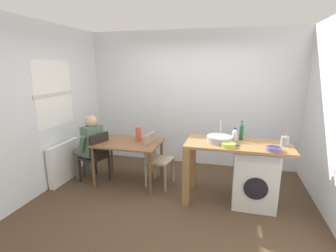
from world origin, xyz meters
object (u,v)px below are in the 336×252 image
object	(u,v)px
seated_person	(90,144)
bottle_tall_green	(235,135)
chair_opposite	(156,156)
washing_machine	(254,176)
mixing_bowl	(228,145)
utensil_crock	(285,141)
chair_person_seat	(96,155)
bottle_squat_brown	(241,131)
colander	(274,148)
dining_table	(128,148)
vase	(138,134)

from	to	relation	value
seated_person	bottle_tall_green	bearing A→B (deg)	-70.99
chair_opposite	washing_machine	bearing A→B (deg)	89.30
chair_opposite	seated_person	size ratio (longest dim) A/B	0.75
mixing_bowl	utensil_crock	distance (m)	0.80
chair_person_seat	washing_machine	distance (m)	2.62
bottle_squat_brown	utensil_crock	xyz separation A→B (m)	(0.58, -0.15, -0.06)
bottle_tall_green	mixing_bowl	bearing A→B (deg)	-104.55
chair_opposite	utensil_crock	bearing A→B (deg)	92.48
bottle_squat_brown	utensil_crock	bearing A→B (deg)	-14.15
washing_machine	mixing_bowl	bearing A→B (deg)	-153.37
chair_opposite	washing_machine	size ratio (longest dim) A/B	1.05
seated_person	washing_machine	bearing A→B (deg)	-73.49
bottle_tall_green	colander	distance (m)	0.61
dining_table	chair_person_seat	world-z (taller)	chair_person_seat
bottle_squat_brown	vase	size ratio (longest dim) A/B	1.16
chair_person_seat	bottle_tall_green	size ratio (longest dim) A/B	4.51
utensil_crock	vase	xyz separation A→B (m)	(-2.28, 0.24, -0.12)
bottle_tall_green	mixing_bowl	world-z (taller)	bottle_tall_green
colander	vase	distance (m)	2.17
bottle_squat_brown	utensil_crock	size ratio (longest dim) A/B	0.98
mixing_bowl	utensil_crock	bearing A→B (deg)	18.17
utensil_crock	vase	distance (m)	2.30
bottle_squat_brown	mixing_bowl	distance (m)	0.45
chair_person_seat	dining_table	bearing A→B (deg)	-58.28
washing_machine	bottle_tall_green	bearing A→B (deg)	158.80
dining_table	colander	xyz separation A→B (m)	(2.25, -0.41, 0.31)
chair_opposite	utensil_crock	world-z (taller)	utensil_crock
washing_machine	vase	distance (m)	1.99
chair_person_seat	bottle_squat_brown	world-z (taller)	bottle_squat_brown
bottle_squat_brown	colander	bearing A→B (deg)	-45.92
colander	chair_person_seat	bearing A→B (deg)	174.19
utensil_crock	seated_person	bearing A→B (deg)	178.77
washing_machine	utensil_crock	world-z (taller)	utensil_crock
washing_machine	vase	size ratio (longest dim) A/B	3.40
washing_machine	mixing_bowl	size ratio (longest dim) A/B	4.47
dining_table	colander	world-z (taller)	colander
utensil_crock	chair_person_seat	bearing A→B (deg)	179.71
chair_person_seat	mixing_bowl	size ratio (longest dim) A/B	4.67
mixing_bowl	utensil_crock	size ratio (longest dim) A/B	0.64
chair_person_seat	vase	size ratio (longest dim) A/B	3.56
colander	mixing_bowl	bearing A→B (deg)	178.03
utensil_crock	mixing_bowl	bearing A→B (deg)	-161.83
bottle_tall_green	utensil_crock	world-z (taller)	utensil_crock
bottle_tall_green	colander	xyz separation A→B (m)	(0.50, -0.34, -0.06)
chair_opposite	bottle_tall_green	bearing A→B (deg)	92.45
chair_person_seat	utensil_crock	size ratio (longest dim) A/B	3.00
bottle_squat_brown	chair_person_seat	bearing A→B (deg)	-176.84
washing_machine	colander	size ratio (longest dim) A/B	4.30
dining_table	utensil_crock	bearing A→B (deg)	-3.27
chair_opposite	bottle_tall_green	distance (m)	1.38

